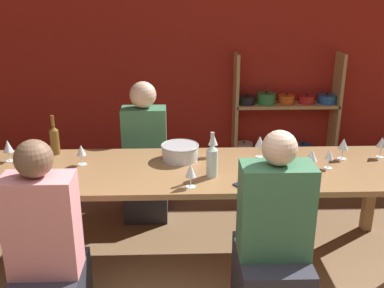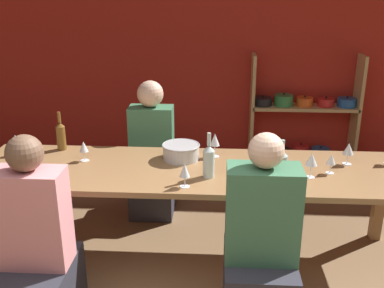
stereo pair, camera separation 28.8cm
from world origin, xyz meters
name	(u,v)px [view 1 (the left image)]	position (x,y,z in m)	size (l,w,h in m)	color
wall_back_red	(185,42)	(0.00, 3.83, 1.35)	(8.80, 0.06, 2.70)	red
shelf_unit	(282,121)	(1.15, 3.63, 0.45)	(1.23, 0.30, 1.25)	tan
dining_table	(192,177)	(0.00, 1.52, 0.66)	(3.15, 0.85, 0.73)	olive
mixing_bowl	(180,151)	(-0.09, 1.70, 0.79)	(0.29, 0.29, 0.12)	#B7BABC
wine_bottle_green	(212,160)	(0.13, 1.37, 0.85)	(0.08, 0.08, 0.32)	#B2C6C1
wine_bottle_dark	(54,139)	(-1.06, 1.85, 0.85)	(0.07, 0.07, 0.31)	brown
wine_bottle_amber	(284,163)	(0.61, 1.31, 0.85)	(0.08, 0.08, 0.30)	#B2C6C1
wine_glass_red_a	(312,156)	(0.83, 1.40, 0.86)	(0.08, 0.08, 0.18)	white
wine_glass_red_b	(329,155)	(0.98, 1.49, 0.83)	(0.06, 0.06, 0.14)	white
wine_glass_empty_a	(191,171)	(-0.02, 1.20, 0.84)	(0.07, 0.07, 0.16)	white
wine_glass_white_a	(382,143)	(1.45, 1.69, 0.85)	(0.08, 0.08, 0.16)	white
wine_glass_red_c	(260,142)	(0.52, 1.73, 0.85)	(0.07, 0.07, 0.17)	white
wine_glass_white_c	(343,145)	(1.14, 1.67, 0.85)	(0.08, 0.08, 0.16)	white
wine_glass_white_d	(213,140)	(0.17, 1.76, 0.86)	(0.07, 0.07, 0.19)	white
wine_glass_red_d	(268,162)	(0.51, 1.35, 0.84)	(0.07, 0.07, 0.16)	white
wine_glass_white_e	(8,147)	(-1.36, 1.70, 0.85)	(0.07, 0.07, 0.17)	white
wine_glass_empty_b	(81,151)	(-0.80, 1.62, 0.84)	(0.07, 0.07, 0.15)	white
cell_phone	(244,183)	(0.34, 1.24, 0.74)	(0.16, 0.14, 0.01)	#1E2338
person_near_a	(47,265)	(-0.86, 0.77, 0.45)	(0.39, 0.49, 1.22)	#2D2D38
person_far_a	(146,166)	(-0.39, 2.24, 0.46)	(0.38, 0.48, 1.22)	#2D2D38
person_near_b	(272,259)	(0.45, 0.78, 0.46)	(0.41, 0.51, 1.25)	#2D2D38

